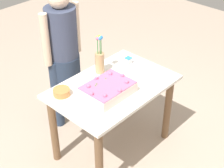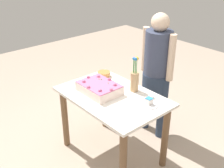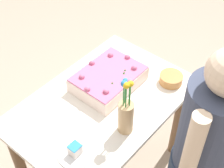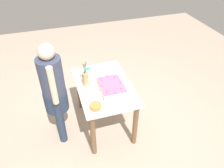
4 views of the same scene
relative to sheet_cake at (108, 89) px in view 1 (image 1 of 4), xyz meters
name	(u,v)px [view 1 (image 1 of 4)]	position (x,y,z in m)	size (l,w,h in m)	color
ground_plane	(113,147)	(-0.13, -0.06, -0.81)	(8.00, 8.00, 0.00)	tan
dining_table	(113,99)	(-0.13, -0.06, -0.21)	(1.11, 0.74, 0.76)	white
sheet_cake	(108,89)	(0.00, 0.00, 0.00)	(0.42, 0.31, 0.12)	white
serving_plate_with_slice	(128,62)	(-0.50, -0.20, -0.03)	(0.19, 0.19, 0.07)	white
cake_knife	(156,74)	(-0.53, 0.11, -0.05)	(0.22, 0.02, 0.00)	silver
flower_vase	(100,60)	(-0.21, -0.30, 0.08)	(0.08, 0.08, 0.38)	tan
fruit_bowl	(62,92)	(0.27, -0.28, -0.02)	(0.15, 0.15, 0.06)	#BE7E41
person_standing	(63,51)	(-0.13, -0.73, 0.05)	(0.45, 0.31, 1.49)	#28364D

